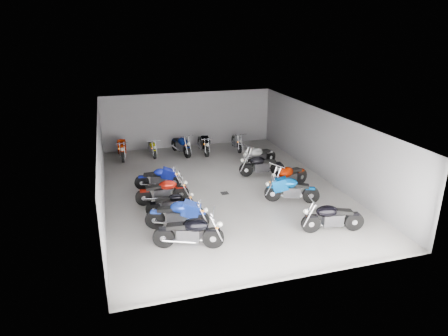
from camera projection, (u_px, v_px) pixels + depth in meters
The scene contains 21 objects.
ground at pixel (222, 189), 17.79m from camera, with size 14.00×14.00×0.00m, color gray.
wall_back at pixel (189, 120), 23.56m from camera, with size 10.00×0.10×3.20m, color slate.
wall_left at pixel (101, 166), 15.92m from camera, with size 0.10×14.00×3.20m, color slate.
wall_right at pixel (324, 145), 18.58m from camera, with size 0.10×14.00×3.20m, color slate.
ceiling at pixel (221, 118), 16.69m from camera, with size 10.00×14.00×0.04m, color black.
drain_grate at pixel (225, 193), 17.34m from camera, with size 0.32×0.32×0.01m, color black.
motorcycle_left_a at pixel (189, 232), 12.96m from camera, with size 2.28×0.86×1.03m.
motorcycle_left_b at pixel (178, 215), 14.15m from camera, with size 2.24×0.89×1.02m.
motorcycle_left_c at pixel (171, 203), 15.31m from camera, with size 1.90×0.37×0.84m.
motorcycle_left_d at pixel (163, 191), 16.23m from camera, with size 2.19×0.44×0.96m.
motorcycle_left_e at pixel (159, 178), 17.66m from camera, with size 2.06×0.58×0.91m.
motorcycle_right_a at pixel (332, 218), 13.99m from camera, with size 2.24×0.61×0.99m.
motorcycle_right_c at pixel (291, 190), 16.32m from camera, with size 2.14×1.01×0.99m.
motorcycle_right_d at pixel (289, 177), 17.65m from camera, with size 2.20×1.09×1.03m.
motorcycle_right_e at pixel (261, 166), 19.14m from camera, with size 2.19×0.62×0.97m.
motorcycle_right_f at pixel (259, 157), 20.37m from camera, with size 2.13×1.08×1.00m.
motorcycle_back_a at pixel (122, 148), 21.71m from camera, with size 0.46×2.37×1.04m.
motorcycle_back_b at pixel (152, 148), 22.13m from camera, with size 0.39×1.88×0.83m.
motorcycle_back_c at pixel (181, 145), 22.32m from camera, with size 0.74×2.23×1.00m.
motorcycle_back_d at pixel (203, 144), 22.57m from camera, with size 0.44×2.26×0.99m.
motorcycle_back_e at pixel (237, 142), 23.18m from camera, with size 0.43×2.01×0.88m.
Camera 1 is at (-4.54, -15.77, 6.95)m, focal length 32.00 mm.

